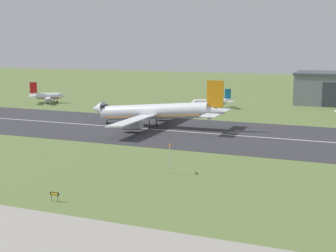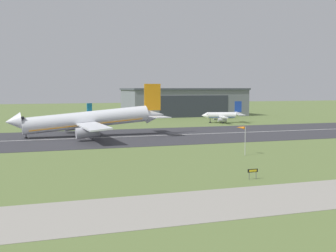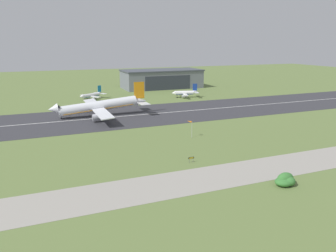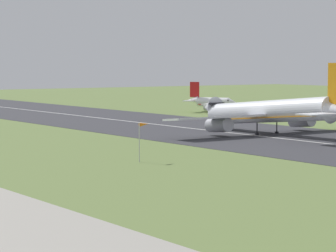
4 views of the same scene
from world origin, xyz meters
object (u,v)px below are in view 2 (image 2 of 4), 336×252
object	(u,v)px
airplane_parked_west	(222,116)
windsock_pole	(241,129)
airplane_parked_centre	(76,117)
airplane_landing	(88,120)
runway_sign	(253,171)

from	to	relation	value
airplane_parked_west	windsock_pole	xyz separation A→B (m)	(-36.57, -82.83, 2.56)
airplane_parked_centre	windsock_pole	bearing A→B (deg)	-78.32
airplane_parked_centre	windsock_pole	world-z (taller)	airplane_parked_centre
airplane_landing	windsock_pole	size ratio (longest dim) A/B	8.22
airplane_landing	airplane_parked_centre	size ratio (longest dim) A/B	2.80
runway_sign	airplane_landing	bearing A→B (deg)	100.19
windsock_pole	runway_sign	size ratio (longest dim) A/B	3.49
windsock_pole	airplane_parked_west	bearing A→B (deg)	66.18
airplane_parked_west	windsock_pole	world-z (taller)	airplane_parked_west
airplane_parked_west	runway_sign	xyz separation A→B (m)	(-47.79, -107.25, -1.71)
runway_sign	windsock_pole	bearing A→B (deg)	65.33
airplane_parked_west	windsock_pole	bearing A→B (deg)	-113.82
windsock_pole	airplane_parked_centre	bearing A→B (deg)	101.68
airplane_parked_west	airplane_parked_centre	xyz separation A→B (m)	(-56.76, 14.79, -0.39)
airplane_parked_centre	airplane_parked_west	bearing A→B (deg)	-14.61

